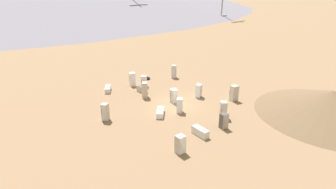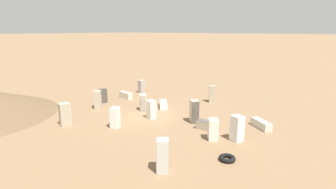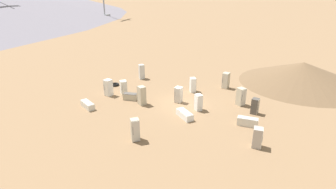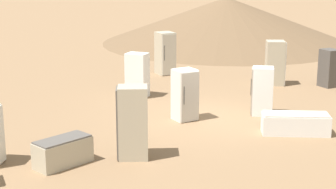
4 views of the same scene
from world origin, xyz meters
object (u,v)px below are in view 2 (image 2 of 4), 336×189
object	(u,v)px
discarded_fridge_6	(141,86)
scrap_tire	(227,158)
discarded_fridge_11	(143,102)
discarded_fridge_5	(65,114)
discarded_fridge_9	(213,129)
discarded_fridge_7	(206,125)
discarded_fridge_10	(115,117)
discarded_fridge_12	(163,156)
discarded_fridge_1	(261,124)
discarded_fridge_4	(151,110)
discarded_fridge_0	(98,100)
discarded_fridge_8	(126,95)
discarded_fridge_15	(103,96)
discarded_fridge_2	(194,111)
discarded_fridge_3	(163,104)
discarded_fridge_13	(212,94)
discarded_fridge_14	(237,128)

from	to	relation	value
discarded_fridge_6	scrap_tire	size ratio (longest dim) A/B	1.55
discarded_fridge_6	discarded_fridge_11	size ratio (longest dim) A/B	0.97
discarded_fridge_5	scrap_tire	world-z (taller)	discarded_fridge_5
discarded_fridge_11	discarded_fridge_9	bearing A→B (deg)	128.69
discarded_fridge_7	discarded_fridge_10	bearing A→B (deg)	-58.24
discarded_fridge_6	discarded_fridge_12	bearing A→B (deg)	-128.30
discarded_fridge_1	discarded_fridge_12	distance (m)	9.82
discarded_fridge_1	discarded_fridge_4	xyz separation A→B (m)	(3.24, -8.20, 0.50)
discarded_fridge_0	discarded_fridge_4	xyz separation A→B (m)	(-0.69, 6.02, -0.07)
discarded_fridge_8	scrap_tire	bearing A→B (deg)	-106.00
discarded_fridge_4	discarded_fridge_10	size ratio (longest dim) A/B	1.01
discarded_fridge_15	discarded_fridge_10	bearing A→B (deg)	-104.55
discarded_fridge_10	discarded_fridge_11	bearing A→B (deg)	-7.57
discarded_fridge_0	discarded_fridge_5	distance (m)	4.77
discarded_fridge_2	scrap_tire	size ratio (longest dim) A/B	1.91
discarded_fridge_7	discarded_fridge_1	bearing A→B (deg)	130.48
discarded_fridge_8	discarded_fridge_3	bearing A→B (deg)	-84.68
discarded_fridge_3	discarded_fridge_12	size ratio (longest dim) A/B	1.03
scrap_tire	discarded_fridge_7	bearing A→B (deg)	-137.65
discarded_fridge_6	discarded_fridge_15	size ratio (longest dim) A/B	1.03
discarded_fridge_1	discarded_fridge_10	bearing A→B (deg)	-17.05
discarded_fridge_11	discarded_fridge_5	bearing A→B (deg)	34.65
discarded_fridge_1	discarded_fridge_6	distance (m)	15.53
discarded_fridge_4	discarded_fridge_5	world-z (taller)	discarded_fridge_5
discarded_fridge_8	discarded_fridge_10	world-z (taller)	discarded_fridge_10
discarded_fridge_4	discarded_fridge_15	bearing A→B (deg)	-171.36
discarded_fridge_5	discarded_fridge_6	bearing A→B (deg)	120.87
discarded_fridge_0	discarded_fridge_13	size ratio (longest dim) A/B	1.00
discarded_fridge_0	scrap_tire	distance (m)	14.44
discarded_fridge_4	discarded_fridge_15	size ratio (longest dim) A/B	1.09
discarded_fridge_3	discarded_fridge_12	distance (m)	11.86
discarded_fridge_10	discarded_fridge_9	bearing A→B (deg)	-93.95
discarded_fridge_11	discarded_fridge_12	distance (m)	11.11
discarded_fridge_3	discarded_fridge_14	bearing A→B (deg)	118.56
discarded_fridge_2	discarded_fridge_4	bearing A→B (deg)	-25.38
discarded_fridge_7	discarded_fridge_9	world-z (taller)	discarded_fridge_9
discarded_fridge_2	discarded_fridge_14	xyz separation A→B (m)	(1.45, 4.17, -0.05)
discarded_fridge_10	discarded_fridge_14	xyz separation A→B (m)	(-3.07, 8.57, 0.09)
discarded_fridge_13	discarded_fridge_14	world-z (taller)	discarded_fridge_14
discarded_fridge_6	discarded_fridge_15	xyz separation A→B (m)	(5.63, -0.26, -0.02)
discarded_fridge_0	discarded_fridge_1	world-z (taller)	discarded_fridge_0
discarded_fridge_5	discarded_fridge_6	size ratio (longest dim) A/B	1.19
discarded_fridge_13	discarded_fridge_15	size ratio (longest dim) A/B	1.19
discarded_fridge_14	discarded_fridge_15	distance (m)	14.84
discarded_fridge_0	discarded_fridge_14	bearing A→B (deg)	-40.03
discarded_fridge_15	discarded_fridge_1	bearing A→B (deg)	-62.18
discarded_fridge_12	scrap_tire	size ratio (longest dim) A/B	1.89
discarded_fridge_1	discarded_fridge_5	size ratio (longest dim) A/B	1.05
discarded_fridge_13	discarded_fridge_14	xyz separation A→B (m)	(7.85, 5.76, 0.01)
discarded_fridge_3	scrap_tire	bearing A→B (deg)	105.41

